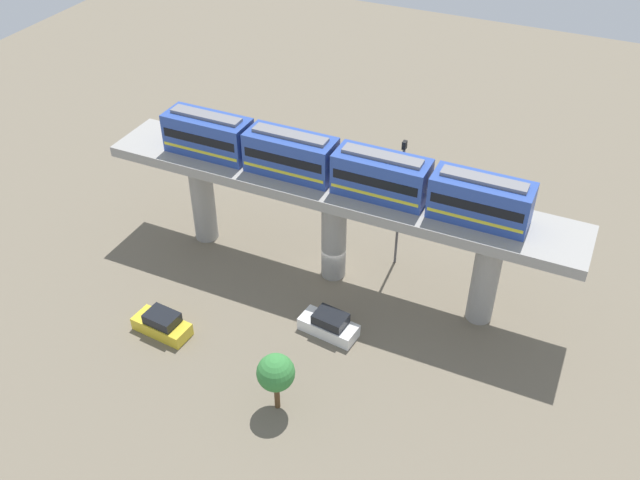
# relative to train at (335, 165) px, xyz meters

# --- Properties ---
(ground_plane) EXTENTS (120.00, 120.00, 0.00)m
(ground_plane) POSITION_rel_train_xyz_m (0.00, 0.00, -9.99)
(ground_plane) COLOR #706654
(viaduct) EXTENTS (5.20, 35.80, 8.46)m
(viaduct) POSITION_rel_train_xyz_m (0.00, 0.00, -3.45)
(viaduct) COLOR #999691
(viaduct) RESTS_ON ground
(train) EXTENTS (2.64, 27.45, 3.24)m
(train) POSITION_rel_train_xyz_m (0.00, 0.00, 0.00)
(train) COLOR #2D4CA5
(train) RESTS_ON viaduct
(parked_car_white) EXTENTS (2.27, 4.38, 1.76)m
(parked_car_white) POSITION_rel_train_xyz_m (6.09, 2.36, -9.25)
(parked_car_white) COLOR white
(parked_car_white) RESTS_ON ground
(parked_car_yellow) EXTENTS (2.15, 4.34, 1.76)m
(parked_car_yellow) POSITION_rel_train_xyz_m (11.00, -8.44, -9.25)
(parked_car_yellow) COLOR yellow
(parked_car_yellow) RESTS_ON ground
(tree_near_viaduct) EXTENTS (2.41, 2.41, 4.39)m
(tree_near_viaduct) POSITION_rel_train_xyz_m (13.52, 2.09, -6.85)
(tree_near_viaduct) COLOR brown
(tree_near_viaduct) RESTS_ON ground
(signal_post) EXTENTS (0.44, 0.28, 11.06)m
(signal_post) POSITION_rel_train_xyz_m (-3.40, 3.92, -3.93)
(signal_post) COLOR #4C4C51
(signal_post) RESTS_ON ground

